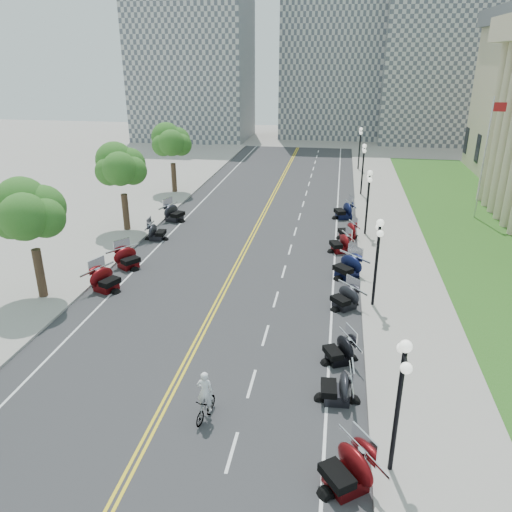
# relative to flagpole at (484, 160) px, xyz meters

# --- Properties ---
(ground) EXTENTS (160.00, 160.00, 0.00)m
(ground) POSITION_rel_flagpole_xyz_m (-18.00, -22.00, -5.00)
(ground) COLOR gray
(road) EXTENTS (16.00, 90.00, 0.01)m
(road) POSITION_rel_flagpole_xyz_m (-18.00, -12.00, -5.00)
(road) COLOR #333335
(road) RESTS_ON ground
(centerline_yellow_a) EXTENTS (0.12, 90.00, 0.00)m
(centerline_yellow_a) POSITION_rel_flagpole_xyz_m (-18.12, -12.00, -4.99)
(centerline_yellow_a) COLOR yellow
(centerline_yellow_a) RESTS_ON road
(centerline_yellow_b) EXTENTS (0.12, 90.00, 0.00)m
(centerline_yellow_b) POSITION_rel_flagpole_xyz_m (-17.88, -12.00, -4.99)
(centerline_yellow_b) COLOR yellow
(centerline_yellow_b) RESTS_ON road
(edge_line_north) EXTENTS (0.12, 90.00, 0.00)m
(edge_line_north) POSITION_rel_flagpole_xyz_m (-11.60, -12.00, -4.99)
(edge_line_north) COLOR white
(edge_line_north) RESTS_ON road
(edge_line_south) EXTENTS (0.12, 90.00, 0.00)m
(edge_line_south) POSITION_rel_flagpole_xyz_m (-24.40, -12.00, -4.99)
(edge_line_south) COLOR white
(edge_line_south) RESTS_ON road
(lane_dash_4) EXTENTS (0.12, 2.00, 0.00)m
(lane_dash_4) POSITION_rel_flagpole_xyz_m (-14.80, -30.00, -4.99)
(lane_dash_4) COLOR white
(lane_dash_4) RESTS_ON road
(lane_dash_5) EXTENTS (0.12, 2.00, 0.00)m
(lane_dash_5) POSITION_rel_flagpole_xyz_m (-14.80, -26.00, -4.99)
(lane_dash_5) COLOR white
(lane_dash_5) RESTS_ON road
(lane_dash_6) EXTENTS (0.12, 2.00, 0.00)m
(lane_dash_6) POSITION_rel_flagpole_xyz_m (-14.80, -22.00, -4.99)
(lane_dash_6) COLOR white
(lane_dash_6) RESTS_ON road
(lane_dash_7) EXTENTS (0.12, 2.00, 0.00)m
(lane_dash_7) POSITION_rel_flagpole_xyz_m (-14.80, -18.00, -4.99)
(lane_dash_7) COLOR white
(lane_dash_7) RESTS_ON road
(lane_dash_8) EXTENTS (0.12, 2.00, 0.00)m
(lane_dash_8) POSITION_rel_flagpole_xyz_m (-14.80, -14.00, -4.99)
(lane_dash_8) COLOR white
(lane_dash_8) RESTS_ON road
(lane_dash_9) EXTENTS (0.12, 2.00, 0.00)m
(lane_dash_9) POSITION_rel_flagpole_xyz_m (-14.80, -10.00, -4.99)
(lane_dash_9) COLOR white
(lane_dash_9) RESTS_ON road
(lane_dash_10) EXTENTS (0.12, 2.00, 0.00)m
(lane_dash_10) POSITION_rel_flagpole_xyz_m (-14.80, -6.00, -4.99)
(lane_dash_10) COLOR white
(lane_dash_10) RESTS_ON road
(lane_dash_11) EXTENTS (0.12, 2.00, 0.00)m
(lane_dash_11) POSITION_rel_flagpole_xyz_m (-14.80, -2.00, -4.99)
(lane_dash_11) COLOR white
(lane_dash_11) RESTS_ON road
(lane_dash_12) EXTENTS (0.12, 2.00, 0.00)m
(lane_dash_12) POSITION_rel_flagpole_xyz_m (-14.80, 2.00, -4.99)
(lane_dash_12) COLOR white
(lane_dash_12) RESTS_ON road
(lane_dash_13) EXTENTS (0.12, 2.00, 0.00)m
(lane_dash_13) POSITION_rel_flagpole_xyz_m (-14.80, 6.00, -4.99)
(lane_dash_13) COLOR white
(lane_dash_13) RESTS_ON road
(lane_dash_14) EXTENTS (0.12, 2.00, 0.00)m
(lane_dash_14) POSITION_rel_flagpole_xyz_m (-14.80, 10.00, -4.99)
(lane_dash_14) COLOR white
(lane_dash_14) RESTS_ON road
(lane_dash_15) EXTENTS (0.12, 2.00, 0.00)m
(lane_dash_15) POSITION_rel_flagpole_xyz_m (-14.80, 14.00, -4.99)
(lane_dash_15) COLOR white
(lane_dash_15) RESTS_ON road
(lane_dash_16) EXTENTS (0.12, 2.00, 0.00)m
(lane_dash_16) POSITION_rel_flagpole_xyz_m (-14.80, 18.00, -4.99)
(lane_dash_16) COLOR white
(lane_dash_16) RESTS_ON road
(lane_dash_17) EXTENTS (0.12, 2.00, 0.00)m
(lane_dash_17) POSITION_rel_flagpole_xyz_m (-14.80, 22.00, -4.99)
(lane_dash_17) COLOR white
(lane_dash_17) RESTS_ON road
(lane_dash_18) EXTENTS (0.12, 2.00, 0.00)m
(lane_dash_18) POSITION_rel_flagpole_xyz_m (-14.80, 26.00, -4.99)
(lane_dash_18) COLOR white
(lane_dash_18) RESTS_ON road
(lane_dash_19) EXTENTS (0.12, 2.00, 0.00)m
(lane_dash_19) POSITION_rel_flagpole_xyz_m (-14.80, 30.00, -4.99)
(lane_dash_19) COLOR white
(lane_dash_19) RESTS_ON road
(sidewalk_north) EXTENTS (5.00, 90.00, 0.15)m
(sidewalk_north) POSITION_rel_flagpole_xyz_m (-7.50, -12.00, -4.92)
(sidewalk_north) COLOR #9E9991
(sidewalk_north) RESTS_ON ground
(sidewalk_south) EXTENTS (5.00, 90.00, 0.15)m
(sidewalk_south) POSITION_rel_flagpole_xyz_m (-28.50, -12.00, -4.92)
(sidewalk_south) COLOR #9E9991
(sidewalk_south) RESTS_ON ground
(lawn) EXTENTS (9.00, 60.00, 0.10)m
(lawn) POSITION_rel_flagpole_xyz_m (-0.50, -4.00, -4.95)
(lawn) COLOR #356023
(lawn) RESTS_ON ground
(distant_block_a) EXTENTS (18.00, 14.00, 26.00)m
(distant_block_a) POSITION_rel_flagpole_xyz_m (-36.00, 40.00, 8.00)
(distant_block_a) COLOR gray
(distant_block_a) RESTS_ON ground
(distant_block_b) EXTENTS (16.00, 12.00, 30.00)m
(distant_block_b) POSITION_rel_flagpole_xyz_m (-14.00, 46.00, 10.00)
(distant_block_b) COLOR gray
(distant_block_b) RESTS_ON ground
(distant_block_c) EXTENTS (20.00, 14.00, 22.00)m
(distant_block_c) POSITION_rel_flagpole_xyz_m (4.00, 43.00, 6.00)
(distant_block_c) COLOR gray
(distant_block_c) RESTS_ON ground
(street_lamp_1) EXTENTS (0.50, 1.20, 4.90)m
(street_lamp_1) POSITION_rel_flagpole_xyz_m (-9.40, -30.00, -2.40)
(street_lamp_1) COLOR black
(street_lamp_1) RESTS_ON sidewalk_north
(street_lamp_2) EXTENTS (0.50, 1.20, 4.90)m
(street_lamp_2) POSITION_rel_flagpole_xyz_m (-9.40, -18.00, -2.40)
(street_lamp_2) COLOR black
(street_lamp_2) RESTS_ON sidewalk_north
(street_lamp_3) EXTENTS (0.50, 1.20, 4.90)m
(street_lamp_3) POSITION_rel_flagpole_xyz_m (-9.40, -6.00, -2.40)
(street_lamp_3) COLOR black
(street_lamp_3) RESTS_ON sidewalk_north
(street_lamp_4) EXTENTS (0.50, 1.20, 4.90)m
(street_lamp_4) POSITION_rel_flagpole_xyz_m (-9.40, 6.00, -2.40)
(street_lamp_4) COLOR black
(street_lamp_4) RESTS_ON sidewalk_north
(street_lamp_5) EXTENTS (0.50, 1.20, 4.90)m
(street_lamp_5) POSITION_rel_flagpole_xyz_m (-9.40, 18.00, -2.40)
(street_lamp_5) COLOR black
(street_lamp_5) RESTS_ON sidewalk_north
(flagpole) EXTENTS (1.10, 0.20, 10.00)m
(flagpole) POSITION_rel_flagpole_xyz_m (0.00, 0.00, 0.00)
(flagpole) COLOR silver
(flagpole) RESTS_ON ground
(tree_2) EXTENTS (4.80, 4.80, 9.20)m
(tree_2) POSITION_rel_flagpole_xyz_m (-28.00, -20.00, -0.25)
(tree_2) COLOR #235619
(tree_2) RESTS_ON sidewalk_south
(tree_3) EXTENTS (4.80, 4.80, 9.20)m
(tree_3) POSITION_rel_flagpole_xyz_m (-28.00, -8.00, -0.25)
(tree_3) COLOR #235619
(tree_3) RESTS_ON sidewalk_south
(tree_4) EXTENTS (4.80, 4.80, 9.20)m
(tree_4) POSITION_rel_flagpole_xyz_m (-28.00, 4.00, -0.25)
(tree_4) COLOR #235619
(tree_4) RESTS_ON sidewalk_south
(motorcycle_n_3) EXTENTS (3.11, 3.11, 1.56)m
(motorcycle_n_3) POSITION_rel_flagpole_xyz_m (-10.87, -30.87, -4.22)
(motorcycle_n_3) COLOR #590A0C
(motorcycle_n_3) RESTS_ON road
(motorcycle_n_4) EXTENTS (2.09, 2.09, 1.39)m
(motorcycle_n_4) POSITION_rel_flagpole_xyz_m (-11.24, -26.51, -4.31)
(motorcycle_n_4) COLOR black
(motorcycle_n_4) RESTS_ON road
(motorcycle_n_5) EXTENTS (2.56, 2.56, 1.34)m
(motorcycle_n_5) POSITION_rel_flagpole_xyz_m (-11.18, -23.71, -4.33)
(motorcycle_n_5) COLOR black
(motorcycle_n_5) RESTS_ON road
(motorcycle_n_6) EXTENTS (2.78, 2.78, 1.38)m
(motorcycle_n_6) POSITION_rel_flagpole_xyz_m (-10.94, -18.37, -4.31)
(motorcycle_n_6) COLOR black
(motorcycle_n_6) RESTS_ON road
(motorcycle_n_7) EXTENTS (3.17, 3.17, 1.57)m
(motorcycle_n_7) POSITION_rel_flagpole_xyz_m (-10.80, -14.17, -4.22)
(motorcycle_n_7) COLOR black
(motorcycle_n_7) RESTS_ON road
(motorcycle_n_8) EXTENTS (2.64, 2.64, 1.43)m
(motorcycle_n_8) POSITION_rel_flagpole_xyz_m (-11.26, -9.81, -4.29)
(motorcycle_n_8) COLOR #590A0C
(motorcycle_n_8) RESTS_ON road
(motorcycle_n_9) EXTENTS (2.49, 2.49, 1.35)m
(motorcycle_n_9) POSITION_rel_flagpole_xyz_m (-10.76, -6.86, -4.32)
(motorcycle_n_9) COLOR #590A0C
(motorcycle_n_9) RESTS_ON road
(motorcycle_n_10) EXTENTS (2.83, 2.83, 1.55)m
(motorcycle_n_10) POSITION_rel_flagpole_xyz_m (-11.06, -1.86, -4.23)
(motorcycle_n_10) COLOR black
(motorcycle_n_10) RESTS_ON road
(motorcycle_s_6) EXTENTS (2.84, 2.84, 1.53)m
(motorcycle_s_6) POSITION_rel_flagpole_xyz_m (-24.89, -18.44, -4.23)
(motorcycle_s_6) COLOR #590A0C
(motorcycle_s_6) RESTS_ON road
(motorcycle_s_7) EXTENTS (2.94, 2.94, 1.47)m
(motorcycle_s_7) POSITION_rel_flagpole_xyz_m (-24.96, -14.99, -4.26)
(motorcycle_s_7) COLOR #590A0C
(motorcycle_s_7) RESTS_ON road
(motorcycle_s_8) EXTENTS (2.05, 2.05, 1.36)m
(motorcycle_s_8) POSITION_rel_flagpole_xyz_m (-24.96, -9.56, -4.32)
(motorcycle_s_8) COLOR black
(motorcycle_s_8) RESTS_ON road
(motorcycle_s_9) EXTENTS (2.82, 2.82, 1.54)m
(motorcycle_s_9) POSITION_rel_flagpole_xyz_m (-25.10, -4.90, -4.23)
(motorcycle_s_9) COLOR black
(motorcycle_s_9) RESTS_ON road
(bicycle) EXTENTS (0.76, 1.69, 0.98)m
(bicycle) POSITION_rel_flagpole_xyz_m (-16.16, -28.39, -4.51)
(bicycle) COLOR #A51414
(bicycle) RESTS_ON road
(cyclist_rider) EXTENTS (0.63, 0.41, 1.73)m
(cyclist_rider) POSITION_rel_flagpole_xyz_m (-16.16, -28.39, -3.15)
(cyclist_rider) COLOR silver
(cyclist_rider) RESTS_ON bicycle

